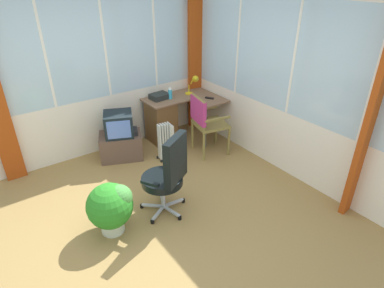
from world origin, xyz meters
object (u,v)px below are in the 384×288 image
spray_bottle (170,93)px  space_heater (166,141)px  desk (164,119)px  desk_lamp (194,82)px  tv_remote (209,98)px  wooden_armchair (204,118)px  potted_plant (111,206)px  tv_on_stand (121,138)px  paper_tray (160,96)px  office_chair (168,172)px

spray_bottle → space_heater: size_ratio=0.36×
spray_bottle → desk: bearing=175.1°
desk_lamp → space_heater: desk_lamp is taller
desk → spray_bottle: 0.46m
desk → tv_remote: bearing=-30.7°
wooden_armchair → potted_plant: bearing=-156.9°
tv_on_stand → paper_tray: bearing=13.3°
office_chair → spray_bottle: bearing=56.7°
paper_tray → tv_remote: bearing=-35.2°
tv_on_stand → desk_lamp: bearing=2.4°
paper_tray → office_chair: office_chair is taller
desk_lamp → potted_plant: 2.79m
desk_lamp → space_heater: 1.22m
wooden_armchair → potted_plant: wooden_armchair is taller
paper_tray → space_heater: 0.86m
wooden_armchair → tv_on_stand: size_ratio=1.27×
potted_plant → wooden_armchair: bearing=23.1°
wooden_armchair → potted_plant: size_ratio=1.57×
paper_tray → desk: bearing=-77.7°
paper_tray → office_chair: 2.01m
office_chair → potted_plant: office_chair is taller
tv_remote → office_chair: office_chair is taller
desk_lamp → wooden_armchair: desk_lamp is taller
desk_lamp → space_heater: size_ratio=0.53×
paper_tray → wooden_armchair: 0.91m
space_heater → paper_tray: bearing=65.5°
desk → space_heater: size_ratio=1.95×
tv_remote → spray_bottle: spray_bottle is taller
desk_lamp → paper_tray: 0.65m
desk → wooden_armchair: bearing=-70.9°
tv_on_stand → space_heater: bearing=-38.9°
space_heater → desk: bearing=60.8°
desk_lamp → paper_tray: bearing=167.2°
desk_lamp → spray_bottle: 0.48m
potted_plant → paper_tray: bearing=45.5°
tv_remote → tv_on_stand: size_ratio=0.20×
desk → desk_lamp: (0.60, -0.05, 0.54)m
tv_on_stand → space_heater: size_ratio=1.25×
spray_bottle → paper_tray: spray_bottle is taller
paper_tray → tv_on_stand: bearing=-166.7°
desk → potted_plant: size_ratio=1.91×
desk_lamp → tv_remote: bearing=-78.9°
desk_lamp → wooden_armchair: (-0.33, -0.71, -0.32)m
space_heater → potted_plant: potted_plant is taller
wooden_armchair → office_chair: 1.53m
wooden_armchair → office_chair: bearing=-143.4°
desk_lamp → office_chair: size_ratio=0.30×
desk_lamp → office_chair: 2.28m
desk_lamp → spray_bottle: size_ratio=1.49×
paper_tray → tv_on_stand: 0.98m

